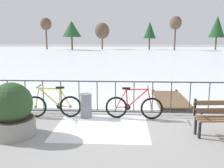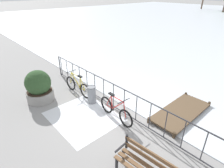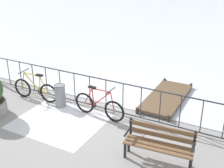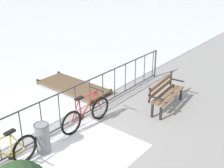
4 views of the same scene
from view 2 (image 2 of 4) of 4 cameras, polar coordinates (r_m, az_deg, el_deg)
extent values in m
plane|color=gray|center=(7.15, 1.98, -8.32)|extent=(160.00, 160.00, 0.00)
cube|color=white|center=(6.94, -8.86, -9.91)|extent=(2.48, 2.12, 0.01)
cylinder|color=#38383D|center=(6.60, 2.12, -0.89)|extent=(9.00, 0.04, 0.04)
cylinder|color=#38383D|center=(7.11, 1.99, -7.79)|extent=(9.00, 0.04, 0.04)
cylinder|color=#38383D|center=(10.23, -15.84, 5.41)|extent=(0.06, 0.06, 1.05)
cylinder|color=#38383D|center=(10.06, -15.39, 5.35)|extent=(0.03, 0.03, 0.97)
cylinder|color=#38383D|center=(9.58, -13.75, 4.44)|extent=(0.03, 0.03, 0.97)
cylinder|color=#38383D|center=(9.11, -11.95, 3.43)|extent=(0.03, 0.03, 0.97)
cylinder|color=#38383D|center=(8.66, -9.96, 2.31)|extent=(0.03, 0.03, 0.97)
cylinder|color=#38383D|center=(8.22, -7.76, 1.07)|extent=(0.03, 0.03, 0.97)
cylinder|color=#38383D|center=(7.80, -5.32, -0.31)|extent=(0.03, 0.03, 0.97)
cylinder|color=#38383D|center=(7.40, -2.61, -1.85)|extent=(0.03, 0.03, 0.97)
cylinder|color=#38383D|center=(7.02, 0.41, -3.55)|extent=(0.03, 0.03, 0.97)
cylinder|color=#38383D|center=(6.67, 3.78, -5.43)|extent=(0.03, 0.03, 0.97)
cylinder|color=#38383D|center=(6.36, 7.52, -7.48)|extent=(0.03, 0.03, 0.97)
cylinder|color=#38383D|center=(6.08, 11.66, -9.69)|extent=(0.03, 0.03, 0.97)
cylinder|color=#38383D|center=(5.85, 16.24, -12.04)|extent=(0.03, 0.03, 0.97)
cylinder|color=#38383D|center=(5.66, 21.23, -14.48)|extent=(0.03, 0.03, 0.97)
cylinder|color=#38383D|center=(5.53, 26.63, -16.94)|extent=(0.03, 0.03, 0.97)
torus|color=black|center=(7.87, -8.29, -2.17)|extent=(0.66, 0.10, 0.66)
cylinder|color=gray|center=(7.87, -8.29, -2.17)|extent=(0.08, 0.07, 0.08)
torus|color=black|center=(8.64, -12.63, 0.25)|extent=(0.66, 0.10, 0.66)
cylinder|color=gray|center=(8.64, -12.63, 0.25)|extent=(0.08, 0.07, 0.08)
cylinder|color=yellow|center=(7.96, -9.84, 0.40)|extent=(0.08, 0.04, 0.53)
cylinder|color=yellow|center=(8.19, -11.18, 1.19)|extent=(0.61, 0.08, 0.59)
cylinder|color=yellow|center=(8.06, -11.26, 2.83)|extent=(0.63, 0.08, 0.07)
cylinder|color=yellow|center=(7.98, -9.05, -1.69)|extent=(0.34, 0.05, 0.05)
cylinder|color=yellow|center=(7.84, -9.09, -0.05)|extent=(0.32, 0.05, 0.56)
cylinder|color=yellow|center=(8.47, -12.59, 1.86)|extent=(0.16, 0.04, 0.59)
cube|color=black|center=(7.82, -9.92, 2.35)|extent=(0.25, 0.12, 0.05)
cylinder|color=black|center=(8.28, -12.58, 3.86)|extent=(0.06, 0.52, 0.03)
cylinder|color=black|center=(8.10, -9.78, -1.22)|extent=(0.18, 0.03, 0.18)
torus|color=black|center=(6.90, -1.70, -6.46)|extent=(0.66, 0.10, 0.66)
cylinder|color=gray|center=(6.90, -1.70, -6.46)|extent=(0.08, 0.06, 0.08)
torus|color=black|center=(6.26, 4.28, -10.60)|extent=(0.66, 0.10, 0.66)
cylinder|color=gray|center=(6.26, 4.28, -10.60)|extent=(0.08, 0.06, 0.08)
cylinder|color=red|center=(6.54, -0.04, -5.58)|extent=(0.08, 0.04, 0.53)
cylinder|color=red|center=(6.33, 1.77, -6.67)|extent=(0.61, 0.07, 0.59)
cylinder|color=red|center=(6.20, 1.67, -4.55)|extent=(0.63, 0.07, 0.07)
cylinder|color=red|center=(6.79, -0.83, -7.00)|extent=(0.34, 0.05, 0.05)
cylinder|color=red|center=(6.66, -0.96, -5.04)|extent=(0.32, 0.05, 0.56)
cylinder|color=red|center=(6.12, 3.96, -8.18)|extent=(0.16, 0.04, 0.59)
cube|color=black|center=(6.39, -0.16, -3.21)|extent=(0.25, 0.11, 0.05)
cylinder|color=black|center=(5.97, 3.66, -5.26)|extent=(0.06, 0.52, 0.03)
cylinder|color=black|center=(6.67, 0.07, -7.57)|extent=(0.18, 0.03, 0.18)
cube|color=brown|center=(4.84, 11.38, -23.87)|extent=(1.60, 0.24, 0.04)
cube|color=brown|center=(4.79, 12.21, -22.10)|extent=(1.60, 0.19, 0.12)
cube|color=brown|center=(4.64, 12.46, -20.49)|extent=(1.60, 0.19, 0.12)
cube|color=black|center=(5.12, 1.46, -23.14)|extent=(0.06, 0.06, 0.44)
cube|color=black|center=(5.25, 3.51, -21.47)|extent=(0.06, 0.06, 0.44)
cube|color=black|center=(4.99, 4.56, -17.33)|extent=(0.05, 0.05, 0.45)
cube|color=black|center=(4.87, 2.61, -19.10)|extent=(0.07, 0.40, 0.04)
cylinder|color=gray|center=(8.24, -21.26, -3.34)|extent=(1.09, 1.09, 0.44)
cylinder|color=#38281E|center=(8.14, -21.53, -1.94)|extent=(1.00, 1.00, 0.02)
sphere|color=#2D4C28|center=(7.97, -21.98, 0.40)|extent=(1.02, 1.02, 1.02)
cylinder|color=gray|center=(7.50, -6.29, -3.35)|extent=(0.34, 0.34, 0.72)
torus|color=#494A4E|center=(7.33, -6.43, -0.92)|extent=(0.35, 0.35, 0.02)
cube|color=brown|center=(7.39, 20.56, -7.92)|extent=(1.10, 2.59, 0.06)
cylinder|color=#433323|center=(6.66, 11.28, -10.95)|extent=(0.10, 0.10, 0.20)
cylinder|color=#433323|center=(6.29, 18.65, -14.77)|extent=(0.10, 0.10, 0.20)
cylinder|color=#433323|center=(8.59, 21.88, -3.12)|extent=(0.10, 0.10, 0.20)
cylinder|color=#433323|center=(8.30, 27.86, -5.56)|extent=(0.10, 0.10, 0.20)
camera|label=1|loc=(5.63, -74.09, -12.54)|focal=39.33mm
camera|label=3|loc=(3.06, -133.51, -13.02)|focal=47.75mm
camera|label=4|loc=(8.66, -52.11, 17.39)|focal=45.69mm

